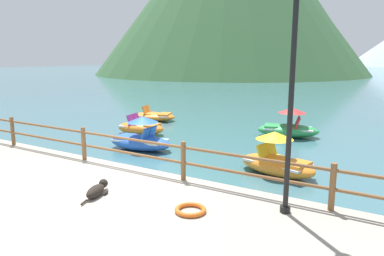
{
  "coord_description": "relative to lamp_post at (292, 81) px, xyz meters",
  "views": [
    {
      "loc": [
        6.18,
        -5.46,
        3.34
      ],
      "look_at": [
        -0.14,
        5.0,
        0.9
      ],
      "focal_mm": 33.7,
      "sensor_mm": 36.0,
      "label": 1
    }
  ],
  "objects": [
    {
      "name": "pedal_boat_0",
      "position": [
        -2.4,
        8.33,
        -2.51
      ],
      "size": [
        2.75,
        1.88,
        1.24
      ],
      "color": "green",
      "rests_on": "ground"
    },
    {
      "name": "lamp_post",
      "position": [
        0.0,
        0.0,
        0.0
      ],
      "size": [
        0.28,
        0.28,
        4.17
      ],
      "color": "black",
      "rests_on": "promenade_dock"
    },
    {
      "name": "dock_railing",
      "position": [
        -4.37,
        0.55,
        -1.94
      ],
      "size": [
        23.92,
        0.12,
        0.95
      ],
      "color": "brown",
      "rests_on": "promenade_dock"
    },
    {
      "name": "life_ring",
      "position": [
        -1.55,
        -0.94,
        -2.47
      ],
      "size": [
        0.61,
        0.61,
        0.09
      ],
      "primitive_type": "torus",
      "color": "orange",
      "rests_on": "promenade_dock"
    },
    {
      "name": "pedal_boat_5",
      "position": [
        -9.59,
        8.47,
        -2.67
      ],
      "size": [
        2.64,
        1.96,
        0.81
      ],
      "color": "orange",
      "rests_on": "ground"
    },
    {
      "name": "pedal_boat_4",
      "position": [
        -6.35,
        3.45,
        -2.51
      ],
      "size": [
        2.53,
        1.46,
        1.24
      ],
      "color": "blue",
      "rests_on": "ground"
    },
    {
      "name": "ground_plane",
      "position": [
        -4.37,
        39.0,
        -2.91
      ],
      "size": [
        200.0,
        200.0,
        0.0
      ],
      "primitive_type": "plane",
      "color": "#3D6B75"
    },
    {
      "name": "dog_resting",
      "position": [
        -3.72,
        -1.25,
        -2.39
      ],
      "size": [
        0.49,
        1.06,
        0.26
      ],
      "color": "black",
      "rests_on": "promenade_dock"
    },
    {
      "name": "pedal_boat_3",
      "position": [
        -1.23,
        3.28,
        -2.51
      ],
      "size": [
        2.51,
        1.64,
        1.24
      ],
      "color": "orange",
      "rests_on": "ground"
    },
    {
      "name": "pedal_boat_1",
      "position": [
        -7.99,
        5.48,
        -2.61
      ],
      "size": [
        2.3,
        1.49,
        0.88
      ],
      "color": "orange",
      "rests_on": "ground"
    }
  ]
}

